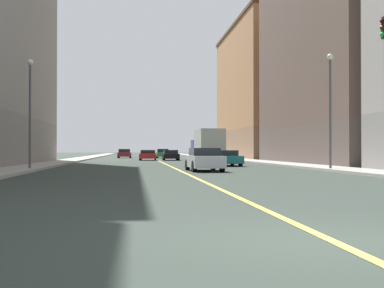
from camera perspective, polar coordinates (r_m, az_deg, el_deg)
ground_plane at (r=6.72m, az=16.60°, el=-11.22°), size 400.00×400.00×0.00m
sidewalk_left at (r=56.37m, az=5.40°, el=-1.86°), size 2.64×168.00×0.15m
sidewalk_right at (r=55.49m, az=-14.00°, el=-1.86°), size 2.64×168.00×0.15m
lane_center_stripe at (r=55.13m, az=-4.22°, el=-1.96°), size 0.16×154.00×0.01m
building_left_mid at (r=44.40m, az=18.19°, el=13.46°), size 10.20×21.76×24.09m
building_left_far at (r=67.16m, az=8.99°, el=6.14°), size 10.20×24.15×18.40m
street_lamp_left_near at (r=28.85m, az=16.31°, el=5.31°), size 0.36×0.36×6.68m
street_lamp_right_near at (r=29.37m, az=-18.93°, el=4.92°), size 0.36×0.36×6.40m
car_black at (r=54.99m, az=-2.58°, el=-1.35°), size 1.93×4.64×1.19m
car_teal at (r=36.14m, az=4.00°, el=-1.70°), size 2.00×4.49×1.18m
car_red at (r=55.38m, az=-5.33°, el=-1.33°), size 2.10×4.21×1.19m
car_maroon at (r=71.30m, az=-8.14°, el=-1.15°), size 2.02×4.41×1.33m
car_green at (r=69.85m, az=-3.57°, el=-1.16°), size 1.94×4.05×1.34m
car_silver at (r=27.28m, az=1.47°, el=-1.90°), size 1.90×4.14×1.33m
box_truck at (r=46.02m, az=1.89°, el=-0.16°), size 2.38×7.87×3.15m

